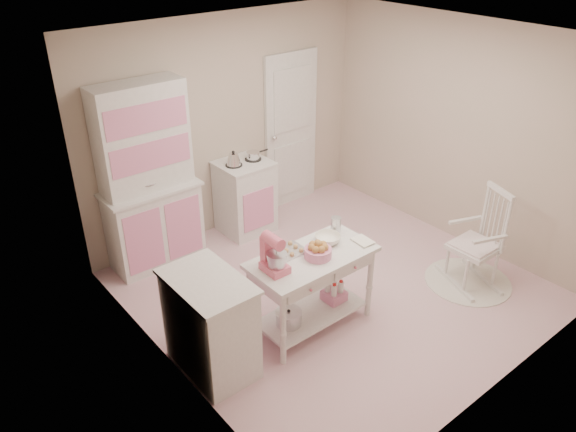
# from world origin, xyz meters

# --- Properties ---
(room_shell) EXTENTS (3.84, 3.84, 2.62)m
(room_shell) POSITION_xyz_m (0.00, 0.00, 1.65)
(room_shell) COLOR pink
(room_shell) RESTS_ON ground
(door) EXTENTS (0.82, 0.05, 2.04)m
(door) POSITION_xyz_m (0.95, 1.87, 1.02)
(door) COLOR silver
(door) RESTS_ON ground
(hutch) EXTENTS (1.06, 0.50, 2.08)m
(hutch) POSITION_xyz_m (-1.20, 1.66, 1.04)
(hutch) COLOR silver
(hutch) RESTS_ON ground
(stove) EXTENTS (0.62, 0.57, 0.92)m
(stove) POSITION_xyz_m (0.00, 1.61, 0.46)
(stove) COLOR silver
(stove) RESTS_ON ground
(base_cabinet) EXTENTS (0.54, 0.84, 0.92)m
(base_cabinet) POSITION_xyz_m (-1.63, -0.18, 0.46)
(base_cabinet) COLOR silver
(base_cabinet) RESTS_ON ground
(lace_rug) EXTENTS (0.92, 0.92, 0.01)m
(lace_rug) POSITION_xyz_m (1.20, -0.86, 0.01)
(lace_rug) COLOR white
(lace_rug) RESTS_ON ground
(rocking_chair) EXTENTS (0.70, 0.84, 1.10)m
(rocking_chair) POSITION_xyz_m (1.20, -0.86, 0.55)
(rocking_chair) COLOR silver
(rocking_chair) RESTS_ON ground
(work_table) EXTENTS (1.20, 0.60, 0.80)m
(work_table) POSITION_xyz_m (-0.59, -0.31, 0.40)
(work_table) COLOR silver
(work_table) RESTS_ON ground
(stand_mixer) EXTENTS (0.20, 0.28, 0.34)m
(stand_mixer) POSITION_xyz_m (-1.01, -0.29, 0.97)
(stand_mixer) COLOR #E25F7C
(stand_mixer) RESTS_ON work_table
(cookie_tray) EXTENTS (0.34, 0.24, 0.02)m
(cookie_tray) POSITION_xyz_m (-0.74, -0.13, 0.81)
(cookie_tray) COLOR silver
(cookie_tray) RESTS_ON work_table
(bread_basket) EXTENTS (0.25, 0.25, 0.09)m
(bread_basket) POSITION_xyz_m (-0.57, -0.36, 0.85)
(bread_basket) COLOR pink
(bread_basket) RESTS_ON work_table
(mixing_bowl) EXTENTS (0.25, 0.25, 0.08)m
(mixing_bowl) POSITION_xyz_m (-0.33, -0.23, 0.84)
(mixing_bowl) COLOR white
(mixing_bowl) RESTS_ON work_table
(metal_pitcher) EXTENTS (0.10, 0.10, 0.17)m
(metal_pitcher) POSITION_xyz_m (-0.15, -0.15, 0.89)
(metal_pitcher) COLOR silver
(metal_pitcher) RESTS_ON work_table
(recipe_book) EXTENTS (0.16, 0.21, 0.02)m
(recipe_book) POSITION_xyz_m (-0.14, -0.43, 0.81)
(recipe_book) COLOR white
(recipe_book) RESTS_ON work_table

